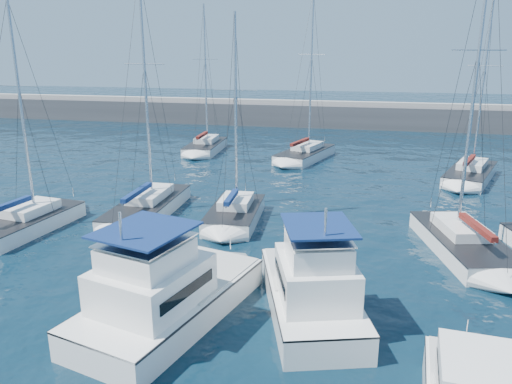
% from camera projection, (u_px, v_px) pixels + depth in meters
% --- Properties ---
extents(ground, '(220.00, 220.00, 0.00)m').
position_uv_depth(ground, '(251.00, 305.00, 21.50)').
color(ground, black).
rests_on(ground, ground).
extents(breakwater, '(160.00, 6.00, 4.45)m').
position_uv_depth(breakwater, '(333.00, 118.00, 70.00)').
color(breakwater, '#424244').
rests_on(breakwater, ground).
extents(motor_yacht_port_inner, '(6.12, 9.58, 4.69)m').
position_uv_depth(motor_yacht_port_inner, '(164.00, 296.00, 19.84)').
color(motor_yacht_port_inner, white).
rests_on(motor_yacht_port_inner, ground).
extents(motor_yacht_stbd_inner, '(5.50, 8.57, 4.69)m').
position_uv_depth(motor_yacht_stbd_inner, '(312.00, 291.00, 20.28)').
color(motor_yacht_stbd_inner, white).
rests_on(motor_yacht_stbd_inner, ground).
extents(sailboat_mid_a, '(3.97, 7.42, 13.61)m').
position_uv_depth(sailboat_mid_a, '(28.00, 222.00, 30.11)').
color(sailboat_mid_a, white).
rests_on(sailboat_mid_a, ground).
extents(sailboat_mid_b, '(3.21, 8.84, 15.49)m').
position_uv_depth(sailboat_mid_b, '(148.00, 207.00, 32.91)').
color(sailboat_mid_b, silver).
rests_on(sailboat_mid_b, ground).
extents(sailboat_mid_c, '(3.31, 6.59, 13.02)m').
position_uv_depth(sailboat_mid_c, '(235.00, 214.00, 31.55)').
color(sailboat_mid_c, white).
rests_on(sailboat_mid_c, ground).
extents(sailboat_mid_d, '(5.01, 8.77, 16.95)m').
position_uv_depth(sailboat_mid_d, '(462.00, 242.00, 26.91)').
color(sailboat_mid_d, silver).
rests_on(sailboat_mid_d, ground).
extents(sailboat_back_a, '(3.36, 7.67, 15.19)m').
position_uv_depth(sailboat_back_a, '(206.00, 146.00, 52.83)').
color(sailboat_back_a, white).
rests_on(sailboat_back_a, ground).
extents(sailboat_back_b, '(5.47, 8.84, 16.04)m').
position_uv_depth(sailboat_back_b, '(305.00, 154.00, 49.18)').
color(sailboat_back_b, silver).
rests_on(sailboat_back_b, ground).
extents(sailboat_back_c, '(5.73, 8.96, 14.77)m').
position_uv_depth(sailboat_back_c, '(470.00, 174.00, 41.55)').
color(sailboat_back_c, white).
rests_on(sailboat_back_c, ground).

